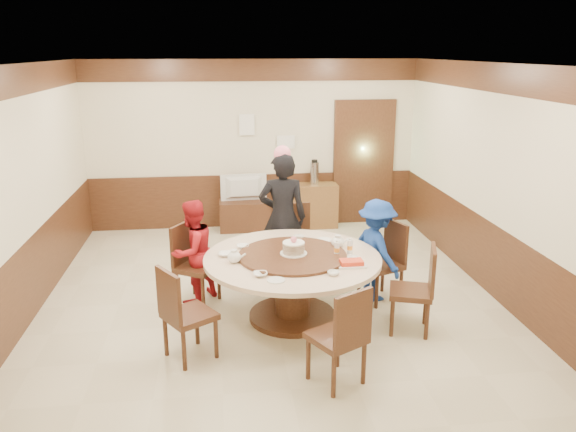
{
  "coord_description": "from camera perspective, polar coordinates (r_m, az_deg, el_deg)",
  "views": [
    {
      "loc": [
        -0.57,
        -6.37,
        2.96
      ],
      "look_at": [
        0.2,
        -0.21,
        1.1
      ],
      "focal_mm": 35.0,
      "sensor_mm": 36.0,
      "label": 1
    }
  ],
  "objects": [
    {
      "name": "room",
      "position": [
        6.68,
        -1.81,
        0.31
      ],
      "size": [
        6.0,
        6.04,
        2.84
      ],
      "color": "beige",
      "rests_on": "ground"
    },
    {
      "name": "banquet_table",
      "position": [
        6.3,
        0.45,
        -5.98
      ],
      "size": [
        1.97,
        1.97,
        0.78
      ],
      "color": "#402314",
      "rests_on": "ground"
    },
    {
      "name": "chair_0",
      "position": [
        6.96,
        9.5,
        -6.01
      ],
      "size": [
        0.57,
        0.57,
        0.97
      ],
      "rotation": [
        0.0,
        0.0,
        1.94
      ],
      "color": "#402314",
      "rests_on": "ground"
    },
    {
      "name": "chair_1",
      "position": [
        7.56,
        0.98,
        -3.9
      ],
      "size": [
        0.47,
        0.48,
        0.97
      ],
      "rotation": [
        0.0,
        0.0,
        3.21
      ],
      "color": "#402314",
      "rests_on": "ground"
    },
    {
      "name": "chair_2",
      "position": [
        6.88,
        -9.29,
        -6.27
      ],
      "size": [
        0.61,
        0.6,
        0.97
      ],
      "rotation": [
        0.0,
        0.0,
        4.17
      ],
      "color": "#402314",
      "rests_on": "ground"
    },
    {
      "name": "chair_3",
      "position": [
        5.72,
        -10.1,
        -11.28
      ],
      "size": [
        0.61,
        0.61,
        0.97
      ],
      "rotation": [
        0.0,
        0.0,
        5.29
      ],
      "color": "#402314",
      "rests_on": "ground"
    },
    {
      "name": "chair_4",
      "position": [
        5.27,
        5.08,
        -13.67
      ],
      "size": [
        0.6,
        0.6,
        0.97
      ],
      "rotation": [
        0.0,
        0.0,
        6.79
      ],
      "color": "#402314",
      "rests_on": "ground"
    },
    {
      "name": "chair_5",
      "position": [
        6.28,
        12.47,
        -8.76
      ],
      "size": [
        0.56,
        0.55,
        0.97
      ],
      "rotation": [
        0.0,
        0.0,
        7.54
      ],
      "color": "#402314",
      "rests_on": "ground"
    },
    {
      "name": "person_standing",
      "position": [
        7.28,
        -0.56,
        -0.16
      ],
      "size": [
        0.66,
        0.47,
        1.71
      ],
      "primitive_type": "imported",
      "rotation": [
        0.0,
        0.0,
        3.04
      ],
      "color": "black",
      "rests_on": "ground"
    },
    {
      "name": "person_red",
      "position": [
        6.81,
        -9.65,
        -3.58
      ],
      "size": [
        0.77,
        0.77,
        1.26
      ],
      "primitive_type": "imported",
      "rotation": [
        0.0,
        0.0,
        3.97
      ],
      "color": "#B3171F",
      "rests_on": "ground"
    },
    {
      "name": "person_blue",
      "position": [
        6.86,
        8.97,
        -3.45
      ],
      "size": [
        0.71,
        0.92,
        1.25
      ],
      "primitive_type": "imported",
      "rotation": [
        0.0,
        0.0,
        1.91
      ],
      "color": "navy",
      "rests_on": "ground"
    },
    {
      "name": "birthday_cake",
      "position": [
        6.19,
        0.57,
        -3.25
      ],
      "size": [
        0.3,
        0.3,
        0.2
      ],
      "color": "white",
      "rests_on": "banquet_table"
    },
    {
      "name": "teapot_left",
      "position": [
        6.06,
        -5.49,
        -4.19
      ],
      "size": [
        0.17,
        0.15,
        0.13
      ],
      "primitive_type": "ellipsoid",
      "color": "white",
      "rests_on": "banquet_table"
    },
    {
      "name": "teapot_right",
      "position": [
        6.52,
        5.07,
        -2.66
      ],
      "size": [
        0.17,
        0.15,
        0.13
      ],
      "primitive_type": "ellipsoid",
      "color": "white",
      "rests_on": "banquet_table"
    },
    {
      "name": "bowl_0",
      "position": [
        6.51,
        -4.62,
        -3.09
      ],
      "size": [
        0.14,
        0.14,
        0.04
      ],
      "primitive_type": "imported",
      "color": "white",
      "rests_on": "banquet_table"
    },
    {
      "name": "bowl_1",
      "position": [
        5.74,
        4.63,
        -5.81
      ],
      "size": [
        0.12,
        0.12,
        0.04
      ],
      "primitive_type": "imported",
      "color": "white",
      "rests_on": "banquet_table"
    },
    {
      "name": "bowl_2",
      "position": [
        5.71,
        -2.83,
        -5.93
      ],
      "size": [
        0.15,
        0.15,
        0.04
      ],
      "primitive_type": "imported",
      "color": "white",
      "rests_on": "banquet_table"
    },
    {
      "name": "bowl_3",
      "position": [
        6.15,
        6.6,
        -4.3
      ],
      "size": [
        0.13,
        0.13,
        0.04
      ],
      "primitive_type": "imported",
      "color": "white",
      "rests_on": "banquet_table"
    },
    {
      "name": "bowl_4",
      "position": [
        6.27,
        -6.33,
        -3.88
      ],
      "size": [
        0.16,
        0.16,
        0.04
      ],
      "primitive_type": "imported",
      "color": "white",
      "rests_on": "banquet_table"
    },
    {
      "name": "bowl_5",
      "position": [
        6.78,
        1.11,
        -2.18
      ],
      "size": [
        0.13,
        0.13,
        0.04
      ],
      "primitive_type": "imported",
      "color": "white",
      "rests_on": "banquet_table"
    },
    {
      "name": "saucer_near",
      "position": [
        5.6,
        -1.23,
        -6.54
      ],
      "size": [
        0.18,
        0.18,
        0.01
      ],
      "primitive_type": "cylinder",
      "color": "white",
      "rests_on": "banquet_table"
    },
    {
      "name": "saucer_far",
      "position": [
        6.75,
        3.69,
        -2.42
      ],
      "size": [
        0.18,
        0.18,
        0.01
      ],
      "primitive_type": "cylinder",
      "color": "white",
      "rests_on": "banquet_table"
    },
    {
      "name": "shrimp_platter",
      "position": [
        6.0,
        6.46,
        -4.79
      ],
      "size": [
        0.3,
        0.2,
        0.06
      ],
      "color": "white",
      "rests_on": "banquet_table"
    },
    {
      "name": "bottle_0",
      "position": [
        6.24,
        4.98,
        -3.35
      ],
      "size": [
        0.06,
        0.06,
        0.16
      ],
      "primitive_type": "cylinder",
      "color": "white",
      "rests_on": "banquet_table"
    },
    {
      "name": "bottle_1",
      "position": [
        6.33,
        6.31,
        -3.12
      ],
      "size": [
        0.06,
        0.06,
        0.16
      ],
      "primitive_type": "cylinder",
      "color": "white",
      "rests_on": "banquet_table"
    },
    {
      "name": "tv_stand",
      "position": [
        9.53,
        -4.41,
        0.08
      ],
      "size": [
        0.85,
        0.45,
        0.5
      ],
      "primitive_type": "cube",
      "color": "#402314",
      "rests_on": "ground"
    },
    {
      "name": "television",
      "position": [
        9.4,
        -4.47,
        2.84
      ],
      "size": [
        0.78,
        0.16,
        0.45
      ],
      "primitive_type": "imported",
      "rotation": [
        0.0,
        0.0,
        3.22
      ],
      "color": "gray",
      "rests_on": "tv_stand"
    },
    {
      "name": "side_cabinet",
      "position": [
        9.64,
        2.59,
        1.09
      ],
      "size": [
        0.8,
        0.4,
        0.75
      ],
      "primitive_type": "cube",
      "color": "brown",
      "rests_on": "ground"
    },
    {
      "name": "thermos",
      "position": [
        9.51,
        2.7,
        4.37
      ],
      "size": [
        0.15,
        0.15,
        0.38
      ],
      "primitive_type": "cylinder",
      "color": "silver",
      "rests_on": "side_cabinet"
    },
    {
      "name": "notice_left",
      "position": [
        9.42,
        -4.2,
        9.23
      ],
      "size": [
        0.25,
        0.0,
        0.35
      ],
      "primitive_type": "cube",
      "color": "white",
      "rests_on": "room"
    },
    {
      "name": "notice_right",
      "position": [
        9.52,
        -0.22,
        7.53
      ],
      "size": [
        0.3,
        0.0,
        0.22
      ],
      "primitive_type": "cube",
      "color": "white",
      "rests_on": "room"
    }
  ]
}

